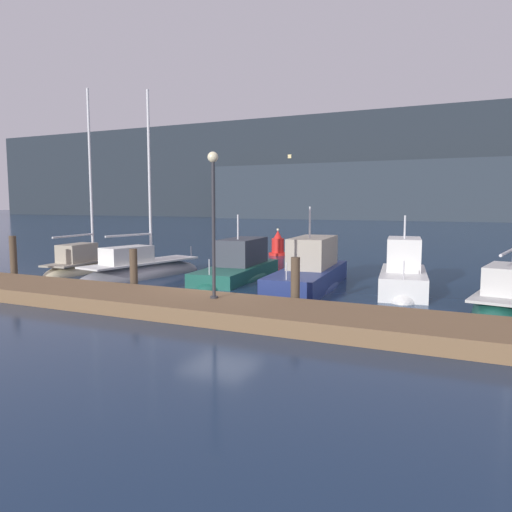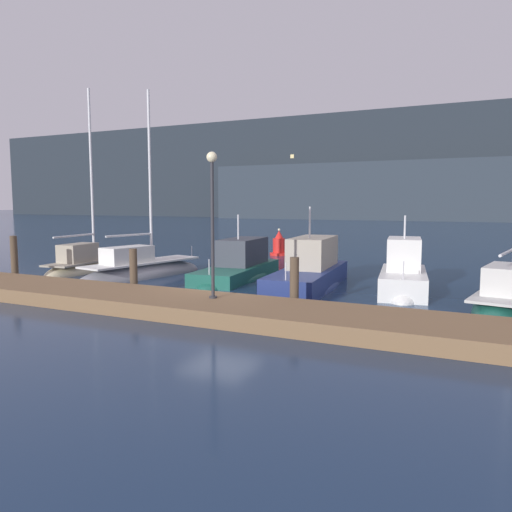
{
  "view_description": "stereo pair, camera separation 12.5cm",
  "coord_description": "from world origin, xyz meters",
  "px_view_note": "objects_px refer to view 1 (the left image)",
  "views": [
    {
      "loc": [
        8.53,
        -15.04,
        3.32
      ],
      "look_at": [
        0.0,
        2.94,
        1.2
      ],
      "focal_mm": 35.0,
      "sensor_mm": 36.0,
      "label": 1
    },
    {
      "loc": [
        8.64,
        -14.99,
        3.32
      ],
      "look_at": [
        0.0,
        2.94,
        1.2
      ],
      "focal_mm": 35.0,
      "sensor_mm": 36.0,
      "label": 2
    }
  ],
  "objects_px": {
    "sailboat_berth_2": "(141,274)",
    "sailboat_berth_6": "(509,301)",
    "channel_buoy": "(278,246)",
    "dock_lamppost": "(213,202)",
    "motorboat_berth_4": "(309,278)",
    "sailboat_berth_1": "(86,268)",
    "motorboat_berth_3": "(238,272)",
    "motorboat_berth_5": "(403,283)"
  },
  "relations": [
    {
      "from": "sailboat_berth_2",
      "to": "sailboat_berth_6",
      "type": "xyz_separation_m",
      "value": [
        14.82,
        0.06,
        0.01
      ]
    },
    {
      "from": "channel_buoy",
      "to": "dock_lamppost",
      "type": "relative_size",
      "value": 0.39
    },
    {
      "from": "sailboat_berth_2",
      "to": "motorboat_berth_4",
      "type": "relative_size",
      "value": 1.21
    },
    {
      "from": "sailboat_berth_6",
      "to": "sailboat_berth_1",
      "type": "bearing_deg",
      "value": 178.86
    },
    {
      "from": "sailboat_berth_2",
      "to": "motorboat_berth_3",
      "type": "height_order",
      "value": "sailboat_berth_2"
    },
    {
      "from": "motorboat_berth_3",
      "to": "channel_buoy",
      "type": "relative_size",
      "value": 4.13
    },
    {
      "from": "sailboat_berth_2",
      "to": "channel_buoy",
      "type": "relative_size",
      "value": 5.28
    },
    {
      "from": "motorboat_berth_5",
      "to": "sailboat_berth_6",
      "type": "xyz_separation_m",
      "value": [
        3.52,
        -1.04,
        -0.17
      ]
    },
    {
      "from": "sailboat_berth_2",
      "to": "motorboat_berth_4",
      "type": "xyz_separation_m",
      "value": [
        7.76,
        0.63,
        0.23
      ]
    },
    {
      "from": "sailboat_berth_1",
      "to": "motorboat_berth_3",
      "type": "xyz_separation_m",
      "value": [
        7.74,
        1.21,
        0.12
      ]
    },
    {
      "from": "sailboat_berth_2",
      "to": "dock_lamppost",
      "type": "xyz_separation_m",
      "value": [
        6.69,
        -4.96,
        3.2
      ]
    },
    {
      "from": "motorboat_berth_3",
      "to": "sailboat_berth_6",
      "type": "xyz_separation_m",
      "value": [
        10.74,
        -1.57,
        -0.12
      ]
    },
    {
      "from": "motorboat_berth_4",
      "to": "motorboat_berth_5",
      "type": "relative_size",
      "value": 1.45
    },
    {
      "from": "sailboat_berth_1",
      "to": "sailboat_berth_2",
      "type": "relative_size",
      "value": 1.05
    },
    {
      "from": "motorboat_berth_3",
      "to": "dock_lamppost",
      "type": "xyz_separation_m",
      "value": [
        2.61,
        -6.6,
        3.06
      ]
    },
    {
      "from": "sailboat_berth_2",
      "to": "motorboat_berth_5",
      "type": "xyz_separation_m",
      "value": [
        11.3,
        1.1,
        0.19
      ]
    },
    {
      "from": "channel_buoy",
      "to": "dock_lamppost",
      "type": "bearing_deg",
      "value": -73.66
    },
    {
      "from": "motorboat_berth_4",
      "to": "dock_lamppost",
      "type": "xyz_separation_m",
      "value": [
        -1.08,
        -5.6,
        2.98
      ]
    },
    {
      "from": "sailboat_berth_2",
      "to": "motorboat_berth_4",
      "type": "distance_m",
      "value": 7.79
    },
    {
      "from": "motorboat_berth_4",
      "to": "sailboat_berth_6",
      "type": "height_order",
      "value": "sailboat_berth_6"
    },
    {
      "from": "sailboat_berth_6",
      "to": "dock_lamppost",
      "type": "bearing_deg",
      "value": -148.31
    },
    {
      "from": "motorboat_berth_3",
      "to": "dock_lamppost",
      "type": "height_order",
      "value": "dock_lamppost"
    },
    {
      "from": "motorboat_berth_5",
      "to": "sailboat_berth_1",
      "type": "bearing_deg",
      "value": -177.43
    },
    {
      "from": "motorboat_berth_4",
      "to": "motorboat_berth_5",
      "type": "bearing_deg",
      "value": 7.49
    },
    {
      "from": "sailboat_berth_2",
      "to": "dock_lamppost",
      "type": "height_order",
      "value": "sailboat_berth_2"
    },
    {
      "from": "motorboat_berth_4",
      "to": "motorboat_berth_5",
      "type": "height_order",
      "value": "motorboat_berth_4"
    },
    {
      "from": "motorboat_berth_3",
      "to": "sailboat_berth_6",
      "type": "distance_m",
      "value": 10.86
    },
    {
      "from": "sailboat_berth_6",
      "to": "channel_buoy",
      "type": "bearing_deg",
      "value": 138.91
    },
    {
      "from": "motorboat_berth_3",
      "to": "motorboat_berth_5",
      "type": "bearing_deg",
      "value": -4.24
    },
    {
      "from": "sailboat_berth_1",
      "to": "sailboat_berth_6",
      "type": "relative_size",
      "value": 0.93
    },
    {
      "from": "sailboat_berth_6",
      "to": "channel_buoy",
      "type": "distance_m",
      "value": 17.13
    },
    {
      "from": "motorboat_berth_5",
      "to": "motorboat_berth_3",
      "type": "bearing_deg",
      "value": 175.76
    },
    {
      "from": "sailboat_berth_1",
      "to": "sailboat_berth_2",
      "type": "xyz_separation_m",
      "value": [
        3.66,
        -0.43,
        -0.02
      ]
    },
    {
      "from": "motorboat_berth_3",
      "to": "motorboat_berth_5",
      "type": "distance_m",
      "value": 7.24
    },
    {
      "from": "motorboat_berth_3",
      "to": "motorboat_berth_5",
      "type": "xyz_separation_m",
      "value": [
        7.22,
        -0.54,
        0.05
      ]
    },
    {
      "from": "sailboat_berth_1",
      "to": "motorboat_berth_3",
      "type": "distance_m",
      "value": 7.83
    },
    {
      "from": "sailboat_berth_2",
      "to": "motorboat_berth_5",
      "type": "bearing_deg",
      "value": 5.56
    },
    {
      "from": "sailboat_berth_1",
      "to": "motorboat_berth_3",
      "type": "bearing_deg",
      "value": 8.86
    },
    {
      "from": "dock_lamppost",
      "to": "motorboat_berth_3",
      "type": "bearing_deg",
      "value": 111.56
    },
    {
      "from": "sailboat_berth_2",
      "to": "sailboat_berth_6",
      "type": "bearing_deg",
      "value": 0.23
    },
    {
      "from": "sailboat_berth_2",
      "to": "sailboat_berth_1",
      "type": "bearing_deg",
      "value": 173.31
    },
    {
      "from": "channel_buoy",
      "to": "sailboat_berth_2",
      "type": "bearing_deg",
      "value": -99.61
    }
  ]
}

